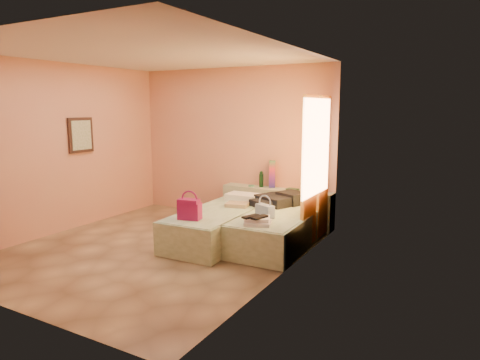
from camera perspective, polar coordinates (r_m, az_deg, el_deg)
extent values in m
plane|color=tan|center=(6.54, -10.92, -9.00)|extent=(4.50, 4.50, 0.00)
cube|color=tan|center=(8.07, -0.91, 4.89)|extent=(4.00, 0.02, 2.80)
cube|color=tan|center=(7.68, -22.80, 3.89)|extent=(0.02, 4.50, 2.80)
cube|color=tan|center=(5.17, 5.80, 2.15)|extent=(0.02, 4.50, 2.80)
cube|color=beige|center=(6.24, -11.77, 16.16)|extent=(4.00, 4.50, 0.02)
cube|color=#FFD49E|center=(6.33, 10.17, 4.33)|extent=(0.02, 1.10, 1.40)
cube|color=orange|center=(6.25, 9.28, 1.04)|extent=(0.05, 0.55, 2.20)
cube|color=orange|center=(6.81, 11.00, 1.70)|extent=(0.05, 0.45, 2.20)
cube|color=#321D16|center=(7.90, -20.48, 5.63)|extent=(0.04, 0.50, 0.60)
cube|color=#AB8239|center=(7.39, 9.47, 4.70)|extent=(0.25, 0.04, 0.30)
cube|color=#B2B997|center=(7.67, 4.88, -3.54)|extent=(2.05, 0.30, 0.65)
cube|color=beige|center=(6.70, -2.87, -6.12)|extent=(0.96, 2.03, 0.50)
cube|color=beige|center=(6.55, 5.27, -6.53)|extent=(0.96, 2.03, 0.50)
cylinder|color=#14371D|center=(7.72, 2.85, 0.07)|extent=(0.09, 0.09, 0.27)
cube|color=#9D1354|center=(7.67, 4.32, 0.79)|extent=(0.14, 0.14, 0.49)
cylinder|color=#559D77|center=(7.77, 1.52, -0.78)|extent=(0.13, 0.13, 0.03)
cube|color=#284B2E|center=(7.47, 7.00, -1.27)|extent=(0.21, 0.16, 0.03)
cube|color=silver|center=(7.38, 10.23, -0.52)|extent=(0.26, 0.26, 0.27)
cube|color=#9D1354|center=(6.12, -6.73, -3.87)|extent=(0.35, 0.24, 0.30)
cube|color=tan|center=(6.88, -0.37, -3.29)|extent=(0.40, 0.35, 0.06)
cube|color=black|center=(6.99, 5.11, -2.58)|extent=(0.83, 0.83, 0.19)
cube|color=#395B89|center=(6.19, 3.32, -4.17)|extent=(0.32, 0.23, 0.19)
cube|color=white|center=(5.83, 2.40, -5.47)|extent=(0.43, 0.40, 0.10)
cube|color=black|center=(5.78, 1.99, -4.95)|extent=(0.27, 0.31, 0.03)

